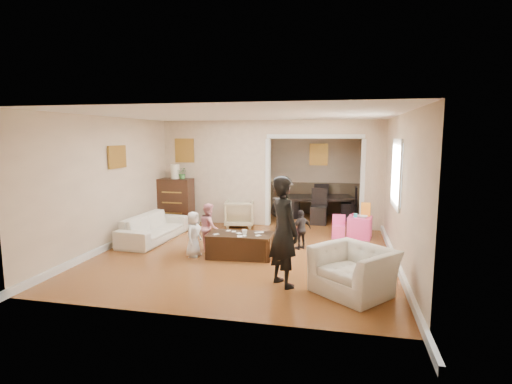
% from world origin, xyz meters
% --- Properties ---
extents(floor, '(7.00, 7.00, 0.00)m').
position_xyz_m(floor, '(0.00, 0.00, 0.00)').
color(floor, '#925725').
rests_on(floor, ground).
extents(partition_left, '(2.75, 0.18, 2.60)m').
position_xyz_m(partition_left, '(-1.38, 1.80, 1.30)').
color(partition_left, beige).
rests_on(partition_left, ground).
extents(partition_right, '(0.55, 0.18, 2.60)m').
position_xyz_m(partition_right, '(2.48, 1.80, 1.30)').
color(partition_right, beige).
rests_on(partition_right, ground).
extents(partition_header, '(2.22, 0.18, 0.35)m').
position_xyz_m(partition_header, '(1.10, 1.80, 2.42)').
color(partition_header, beige).
rests_on(partition_header, partition_right).
extents(window_pane, '(0.03, 0.95, 1.10)m').
position_xyz_m(window_pane, '(2.73, -0.40, 1.55)').
color(window_pane, white).
rests_on(window_pane, ground).
extents(framed_art_partition, '(0.45, 0.03, 0.55)m').
position_xyz_m(framed_art_partition, '(-2.20, 1.70, 1.85)').
color(framed_art_partition, brown).
rests_on(framed_art_partition, partition_left).
extents(framed_art_sofa_wall, '(0.03, 0.55, 0.40)m').
position_xyz_m(framed_art_sofa_wall, '(-2.71, -0.60, 1.80)').
color(framed_art_sofa_wall, brown).
extents(framed_art_alcove, '(0.45, 0.03, 0.55)m').
position_xyz_m(framed_art_alcove, '(1.10, 3.44, 1.70)').
color(framed_art_alcove, brown).
extents(sofa, '(0.85, 1.92, 0.55)m').
position_xyz_m(sofa, '(-2.15, -0.23, 0.27)').
color(sofa, white).
rests_on(sofa, ground).
extents(armchair_back, '(0.80, 0.82, 0.65)m').
position_xyz_m(armchair_back, '(-0.68, 1.43, 0.32)').
color(armchair_back, tan).
rests_on(armchair_back, ground).
extents(armchair_front, '(1.35, 1.33, 0.66)m').
position_xyz_m(armchair_front, '(1.96, -2.31, 0.33)').
color(armchair_front, white).
rests_on(armchair_front, ground).
extents(dresser, '(0.84, 0.47, 1.15)m').
position_xyz_m(dresser, '(-2.34, 1.39, 0.58)').
color(dresser, '#381D10').
rests_on(dresser, ground).
extents(table_lamp, '(0.22, 0.22, 0.36)m').
position_xyz_m(table_lamp, '(-2.34, 1.39, 1.33)').
color(table_lamp, '#F7EFCA').
rests_on(table_lamp, dresser).
extents(potted_plant, '(0.26, 0.22, 0.29)m').
position_xyz_m(potted_plant, '(-2.14, 1.39, 1.29)').
color(potted_plant, '#3F7835').
rests_on(potted_plant, dresser).
extents(coffee_table, '(1.21, 0.67, 0.44)m').
position_xyz_m(coffee_table, '(-0.04, -0.99, 0.22)').
color(coffee_table, '#331D10').
rests_on(coffee_table, ground).
extents(coffee_cup, '(0.11, 0.11, 0.09)m').
position_xyz_m(coffee_cup, '(0.06, -1.04, 0.49)').
color(coffee_cup, silver).
rests_on(coffee_cup, coffee_table).
extents(play_table, '(0.56, 0.56, 0.47)m').
position_xyz_m(play_table, '(2.17, 0.90, 0.24)').
color(play_table, '#E83D87').
rests_on(play_table, ground).
extents(cereal_box, '(0.21, 0.10, 0.30)m').
position_xyz_m(cereal_box, '(2.29, 1.00, 0.62)').
color(cereal_box, yellow).
rests_on(cereal_box, play_table).
extents(cyan_cup, '(0.08, 0.08, 0.08)m').
position_xyz_m(cyan_cup, '(2.07, 0.85, 0.51)').
color(cyan_cup, '#29C9D1').
rests_on(cyan_cup, play_table).
extents(toy_block, '(0.09, 0.07, 0.05)m').
position_xyz_m(toy_block, '(2.05, 1.02, 0.50)').
color(toy_block, '#B71631').
rests_on(toy_block, play_table).
extents(play_bowl, '(0.23, 0.23, 0.05)m').
position_xyz_m(play_bowl, '(2.22, 0.78, 0.50)').
color(play_bowl, silver).
rests_on(play_bowl, play_table).
extents(dining_table, '(1.90, 1.32, 0.61)m').
position_xyz_m(dining_table, '(1.21, 2.75, 0.30)').
color(dining_table, black).
rests_on(dining_table, ground).
extents(adult_person, '(0.71, 0.71, 1.66)m').
position_xyz_m(adult_person, '(0.94, -2.21, 0.83)').
color(adult_person, black).
rests_on(adult_person, ground).
extents(child_kneel_a, '(0.31, 0.44, 0.84)m').
position_xyz_m(child_kneel_a, '(-0.89, -1.14, 0.42)').
color(child_kneel_a, silver).
rests_on(child_kneel_a, ground).
extents(child_kneel_b, '(0.51, 0.56, 0.93)m').
position_xyz_m(child_kneel_b, '(-0.74, -0.69, 0.46)').
color(child_kneel_b, pink).
rests_on(child_kneel_b, ground).
extents(child_toddler, '(0.47, 0.46, 0.79)m').
position_xyz_m(child_toddler, '(1.01, -0.24, 0.39)').
color(child_toddler, black).
rests_on(child_toddler, ground).
extents(craft_papers, '(0.90, 0.49, 0.00)m').
position_xyz_m(craft_papers, '(-0.02, -0.99, 0.44)').
color(craft_papers, white).
rests_on(craft_papers, coffee_table).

